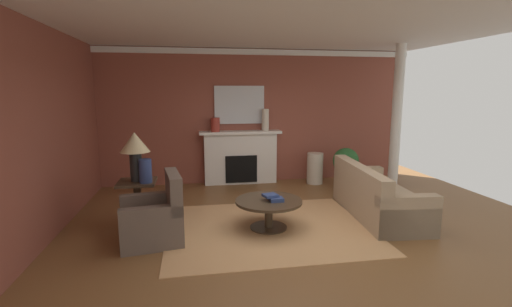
# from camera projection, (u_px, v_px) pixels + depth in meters

# --- Properties ---
(ground_plane) EXTENTS (8.64, 8.64, 0.00)m
(ground_plane) POSITION_uv_depth(u_px,v_px,m) (288.00, 232.00, 5.35)
(ground_plane) COLOR brown
(wall_fireplace) EXTENTS (7.25, 0.12, 2.97)m
(wall_fireplace) POSITION_uv_depth(u_px,v_px,m) (253.00, 116.00, 8.18)
(wall_fireplace) COLOR brown
(wall_fireplace) RESTS_ON ground_plane
(wall_window) EXTENTS (0.12, 6.83, 2.97)m
(wall_window) POSITION_uv_depth(u_px,v_px,m) (38.00, 135.00, 4.82)
(wall_window) COLOR brown
(wall_window) RESTS_ON ground_plane
(ceiling_panel) EXTENTS (7.25, 6.83, 0.06)m
(ceiling_panel) POSITION_uv_depth(u_px,v_px,m) (286.00, 24.00, 5.13)
(ceiling_panel) COLOR white
(crown_moulding) EXTENTS (7.25, 0.08, 0.12)m
(crown_moulding) POSITION_uv_depth(u_px,v_px,m) (253.00, 52.00, 7.86)
(crown_moulding) COLOR white
(area_rug) EXTENTS (3.02, 2.52, 0.01)m
(area_rug) POSITION_uv_depth(u_px,v_px,m) (269.00, 228.00, 5.49)
(area_rug) COLOR tan
(area_rug) RESTS_ON ground_plane
(fireplace) EXTENTS (1.80, 0.35, 1.18)m
(fireplace) POSITION_uv_depth(u_px,v_px,m) (241.00, 159.00, 8.08)
(fireplace) COLOR white
(fireplace) RESTS_ON ground_plane
(mantel_mirror) EXTENTS (1.10, 0.04, 0.83)m
(mantel_mirror) POSITION_uv_depth(u_px,v_px,m) (239.00, 105.00, 8.00)
(mantel_mirror) COLOR silver
(sofa) EXTENTS (1.08, 2.17, 0.85)m
(sofa) POSITION_uv_depth(u_px,v_px,m) (376.00, 198.00, 6.03)
(sofa) COLOR tan
(sofa) RESTS_ON ground_plane
(armchair_near_window) EXTENTS (0.91, 0.91, 0.95)m
(armchair_near_window) POSITION_uv_depth(u_px,v_px,m) (154.00, 220.00, 4.98)
(armchair_near_window) COLOR brown
(armchair_near_window) RESTS_ON ground_plane
(coffee_table) EXTENTS (1.00, 1.00, 0.45)m
(coffee_table) POSITION_uv_depth(u_px,v_px,m) (269.00, 207.00, 5.43)
(coffee_table) COLOR #3D2D1E
(coffee_table) RESTS_ON ground_plane
(side_table) EXTENTS (0.56, 0.56, 0.70)m
(side_table) POSITION_uv_depth(u_px,v_px,m) (138.00, 200.00, 5.58)
(side_table) COLOR #3D2D1E
(side_table) RESTS_ON ground_plane
(table_lamp) EXTENTS (0.44, 0.44, 0.75)m
(table_lamp) POSITION_uv_depth(u_px,v_px,m) (135.00, 147.00, 5.44)
(table_lamp) COLOR black
(table_lamp) RESTS_ON side_table
(vase_tall_corner) EXTENTS (0.36, 0.36, 0.69)m
(vase_tall_corner) POSITION_uv_depth(u_px,v_px,m) (315.00, 168.00, 8.11)
(vase_tall_corner) COLOR beige
(vase_tall_corner) RESTS_ON ground_plane
(vase_mantel_left) EXTENTS (0.19, 0.19, 0.30)m
(vase_mantel_left) POSITION_uv_depth(u_px,v_px,m) (215.00, 125.00, 7.81)
(vase_mantel_left) COLOR #9E3328
(vase_mantel_left) RESTS_ON fireplace
(vase_mantel_right) EXTENTS (0.16, 0.16, 0.48)m
(vase_mantel_right) POSITION_uv_depth(u_px,v_px,m) (265.00, 120.00, 7.98)
(vase_mantel_right) COLOR beige
(vase_mantel_right) RESTS_ON fireplace
(vase_on_side_table) EXTENTS (0.19, 0.19, 0.36)m
(vase_on_side_table) POSITION_uv_depth(u_px,v_px,m) (145.00, 171.00, 5.41)
(vase_on_side_table) COLOR navy
(vase_on_side_table) RESTS_ON side_table
(book_red_cover) EXTENTS (0.20, 0.17, 0.06)m
(book_red_cover) POSITION_uv_depth(u_px,v_px,m) (276.00, 199.00, 5.34)
(book_red_cover) COLOR navy
(book_red_cover) RESTS_ON coffee_table
(book_art_folio) EXTENTS (0.24, 0.23, 0.04)m
(book_art_folio) POSITION_uv_depth(u_px,v_px,m) (270.00, 195.00, 5.38)
(book_art_folio) COLOR navy
(book_art_folio) RESTS_ON coffee_table
(potted_plant) EXTENTS (0.56, 0.56, 0.83)m
(potted_plant) POSITION_uv_depth(u_px,v_px,m) (346.00, 163.00, 7.91)
(potted_plant) COLOR #333333
(potted_plant) RESTS_ON ground_plane
(column_white) EXTENTS (0.20, 0.20, 2.97)m
(column_white) POSITION_uv_depth(u_px,v_px,m) (396.00, 119.00, 7.34)
(column_white) COLOR white
(column_white) RESTS_ON ground_plane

